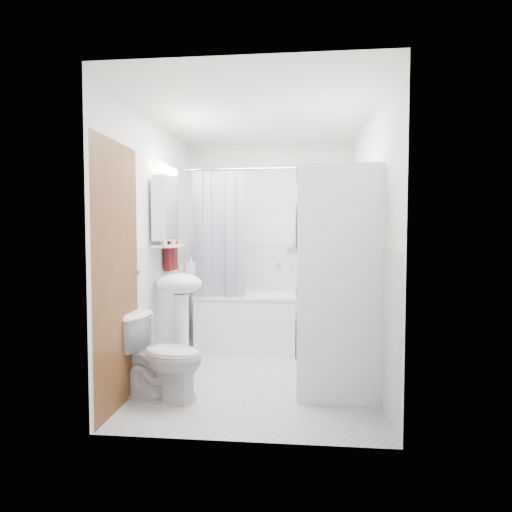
# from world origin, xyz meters

# --- Properties ---
(floor) EXTENTS (2.60, 2.60, 0.00)m
(floor) POSITION_xyz_m (0.00, 0.00, 0.00)
(floor) COLOR silver
(floor) RESTS_ON ground
(room_walls) EXTENTS (2.60, 2.60, 2.60)m
(room_walls) POSITION_xyz_m (0.00, 0.00, 1.49)
(room_walls) COLOR white
(room_walls) RESTS_ON ground
(wainscot) EXTENTS (1.98, 2.58, 2.58)m
(wainscot) POSITION_xyz_m (0.00, 0.29, 0.60)
(wainscot) COLOR white
(wainscot) RESTS_ON ground
(door) EXTENTS (0.05, 2.00, 2.00)m
(door) POSITION_xyz_m (-0.95, -0.55, 1.00)
(door) COLOR brown
(door) RESTS_ON ground
(bathtub) EXTENTS (1.68, 0.80, 0.64)m
(bathtub) POSITION_xyz_m (0.07, 0.92, 0.35)
(bathtub) COLOR white
(bathtub) RESTS_ON ground
(tub_spout) EXTENTS (0.04, 0.12, 0.04)m
(tub_spout) POSITION_xyz_m (0.27, 1.25, 0.96)
(tub_spout) COLOR silver
(tub_spout) RESTS_ON room_walls
(curtain_rod) EXTENTS (1.86, 0.02, 0.02)m
(curtain_rod) POSITION_xyz_m (0.07, 0.58, 2.00)
(curtain_rod) COLOR silver
(curtain_rod) RESTS_ON room_walls
(shower_curtain) EXTENTS (0.55, 0.02, 1.45)m
(shower_curtain) POSITION_xyz_m (-0.48, 0.58, 1.25)
(shower_curtain) COLOR #16254E
(shower_curtain) RESTS_ON curtain_rod
(sink) EXTENTS (0.44, 0.37, 1.04)m
(sink) POSITION_xyz_m (-0.75, -0.01, 0.70)
(sink) COLOR white
(sink) RESTS_ON ground
(medicine_cabinet) EXTENTS (0.13, 0.50, 0.71)m
(medicine_cabinet) POSITION_xyz_m (-0.90, 0.10, 1.57)
(medicine_cabinet) COLOR white
(medicine_cabinet) RESTS_ON room_walls
(shelf) EXTENTS (0.18, 0.54, 0.02)m
(shelf) POSITION_xyz_m (-0.89, 0.10, 1.20)
(shelf) COLOR silver
(shelf) RESTS_ON room_walls
(shower_caddy) EXTENTS (0.22, 0.06, 0.02)m
(shower_caddy) POSITION_xyz_m (0.32, 1.24, 1.15)
(shower_caddy) COLOR silver
(shower_caddy) RESTS_ON room_walls
(towel) EXTENTS (0.07, 0.32, 0.78)m
(towel) POSITION_xyz_m (-0.94, 0.35, 1.34)
(towel) COLOR #4C0D17
(towel) RESTS_ON room_walls
(washer_dryer) EXTENTS (0.67, 0.66, 1.85)m
(washer_dryer) POSITION_xyz_m (0.68, -0.33, 0.92)
(washer_dryer) COLOR white
(washer_dryer) RESTS_ON ground
(toilet) EXTENTS (0.75, 0.50, 0.67)m
(toilet) POSITION_xyz_m (-0.72, -0.65, 0.34)
(toilet) COLOR white
(toilet) RESTS_ON ground
(soap_pump) EXTENTS (0.08, 0.17, 0.08)m
(soap_pump) POSITION_xyz_m (-0.71, 0.25, 0.95)
(soap_pump) COLOR gray
(soap_pump) RESTS_ON sink
(shelf_bottle) EXTENTS (0.07, 0.18, 0.07)m
(shelf_bottle) POSITION_xyz_m (-0.89, -0.05, 1.25)
(shelf_bottle) COLOR gray
(shelf_bottle) RESTS_ON shelf
(shelf_cup) EXTENTS (0.10, 0.09, 0.10)m
(shelf_cup) POSITION_xyz_m (-0.89, 0.22, 1.26)
(shelf_cup) COLOR gray
(shelf_cup) RESTS_ON shelf
(shampoo_a) EXTENTS (0.13, 0.17, 0.13)m
(shampoo_a) POSITION_xyz_m (0.35, 1.24, 1.23)
(shampoo_a) COLOR gray
(shampoo_a) RESTS_ON shower_caddy
(shampoo_b) EXTENTS (0.08, 0.21, 0.08)m
(shampoo_b) POSITION_xyz_m (0.47, 1.24, 1.20)
(shampoo_b) COLOR #2A54AB
(shampoo_b) RESTS_ON shower_caddy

